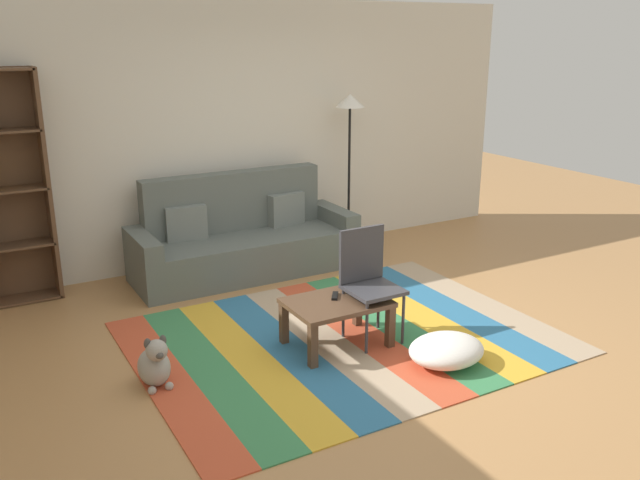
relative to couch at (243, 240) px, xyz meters
name	(u,v)px	position (x,y,z in m)	size (l,w,h in m)	color
ground_plane	(372,341)	(0.24, -2.02, -0.34)	(14.00, 14.00, 0.00)	#B27F4C
back_wall	(241,133)	(0.24, 0.53, 1.01)	(6.80, 0.10, 2.70)	silver
rug	(344,337)	(0.07, -1.87, -0.33)	(3.24, 2.46, 0.01)	#C64C2D
couch	(243,240)	(0.00, 0.00, 0.00)	(2.26, 0.80, 1.00)	#59605B
coffee_table	(337,308)	(-0.05, -1.95, -0.02)	(0.77, 0.55, 0.37)	#513826
pouf	(446,350)	(0.49, -2.62, -0.22)	(0.59, 0.49, 0.21)	white
dog	(155,364)	(-1.47, -1.86, -0.18)	(0.22, 0.35, 0.40)	#9E998E
standing_lamp	(350,121)	(1.37, 0.15, 1.11)	(0.32, 0.32, 1.73)	black
tv_remote	(335,296)	(-0.03, -1.88, 0.05)	(0.04, 0.15, 0.02)	black
folding_chair	(368,275)	(0.24, -1.94, 0.20)	(0.40, 0.40, 0.90)	#38383D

